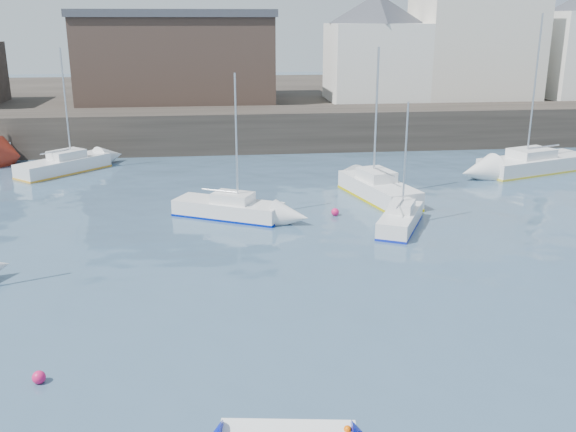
{
  "coord_description": "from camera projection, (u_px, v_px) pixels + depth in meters",
  "views": [
    {
      "loc": [
        -3.02,
        -14.3,
        9.64
      ],
      "look_at": [
        0.0,
        12.0,
        1.5
      ],
      "focal_mm": 40.0,
      "sensor_mm": 36.0,
      "label": 1
    }
  ],
  "objects": [
    {
      "name": "buoy_near",
      "position": [
        40.0,
        383.0,
        17.76
      ],
      "size": [
        0.37,
        0.37,
        0.37
      ],
      "primitive_type": "sphere",
      "color": "#D71759",
      "rests_on": "ground"
    },
    {
      "name": "land_strip",
      "position": [
        243.0,
        102.0,
        66.66
      ],
      "size": [
        90.0,
        32.0,
        2.8
      ],
      "primitive_type": "cube",
      "color": "#28231E",
      "rests_on": "ground"
    },
    {
      "name": "buoy_far",
      "position": [
        335.0,
        215.0,
        32.9
      ],
      "size": [
        0.4,
        0.4,
        0.4
      ],
      "primitive_type": "sphere",
      "color": "#D71759",
      "rests_on": "ground"
    },
    {
      "name": "sailboat_h",
      "position": [
        64.0,
        165.0,
        41.98
      ],
      "size": [
        5.67,
        5.86,
        7.95
      ],
      "color": "white",
      "rests_on": "ground"
    },
    {
      "name": "sailboat_g",
      "position": [
        534.0,
        163.0,
        42.16
      ],
      "size": [
        8.29,
        5.06,
        10.0
      ],
      "color": "white",
      "rests_on": "ground"
    },
    {
      "name": "bldg_east_d",
      "position": [
        376.0,
        47.0,
        55.19
      ],
      "size": [
        11.14,
        11.14,
        8.95
      ],
      "color": "white",
      "rests_on": "land_strip"
    },
    {
      "name": "sailboat_f",
      "position": [
        378.0,
        189.0,
        35.82
      ],
      "size": [
        3.54,
        6.63,
        8.23
      ],
      "color": "white",
      "rests_on": "ground"
    },
    {
      "name": "bldg_east_a",
      "position": [
        475.0,
        29.0,
        56.22
      ],
      "size": [
        13.36,
        13.36,
        11.8
      ],
      "color": "beige",
      "rests_on": "land_strip"
    },
    {
      "name": "sailboat_b",
      "position": [
        229.0,
        208.0,
        32.49
      ],
      "size": [
        5.8,
        4.19,
        7.22
      ],
      "color": "white",
      "rests_on": "ground"
    },
    {
      "name": "water",
      "position": [
        340.0,
        405.0,
        16.74
      ],
      "size": [
        220.0,
        220.0,
        0.0
      ],
      "primitive_type": "plane",
      "color": "#2D4760",
      "rests_on": "ground"
    },
    {
      "name": "warehouse",
      "position": [
        177.0,
        56.0,
        54.98
      ],
      "size": [
        16.4,
        10.4,
        7.6
      ],
      "color": "#3D2D26",
      "rests_on": "land_strip"
    },
    {
      "name": "sailboat_c",
      "position": [
        400.0,
        219.0,
        30.8
      ],
      "size": [
        3.34,
        4.72,
        6.0
      ],
      "color": "white",
      "rests_on": "ground"
    },
    {
      "name": "quay_wall",
      "position": [
        254.0,
        129.0,
        49.54
      ],
      "size": [
        90.0,
        5.0,
        3.0
      ],
      "primitive_type": "cube",
      "color": "#28231E",
      "rests_on": "ground"
    }
  ]
}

